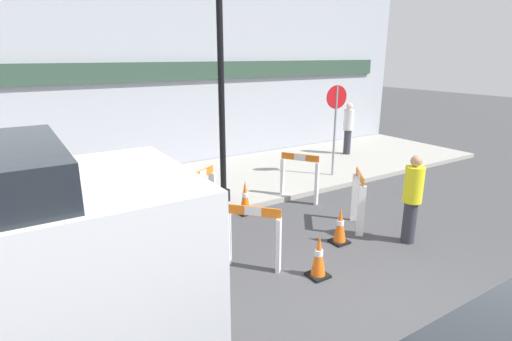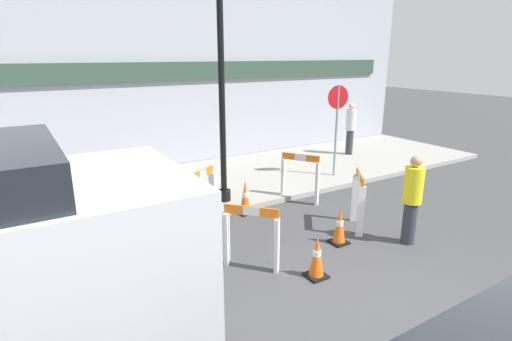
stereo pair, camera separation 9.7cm
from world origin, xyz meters
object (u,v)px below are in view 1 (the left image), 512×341
at_px(streetlamp_post, 220,58).
at_px(person_pedestrian, 348,127).
at_px(stop_sign, 336,116).
at_px(person_worker, 412,197).

height_order(streetlamp_post, person_pedestrian, streetlamp_post).
bearing_deg(person_pedestrian, streetlamp_post, 9.52).
relative_size(streetlamp_post, stop_sign, 1.99).
height_order(stop_sign, person_pedestrian, stop_sign).
bearing_deg(stop_sign, streetlamp_post, 11.75).
xyz_separation_m(person_worker, person_pedestrian, (3.48, 5.05, 0.16)).
distance_m(streetlamp_post, person_pedestrian, 6.08).
relative_size(stop_sign, person_pedestrian, 1.43).
distance_m(person_worker, person_pedestrian, 6.14).
height_order(streetlamp_post, stop_sign, streetlamp_post).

